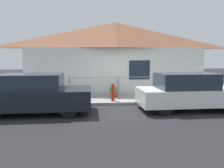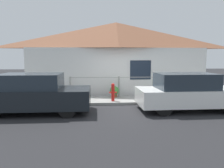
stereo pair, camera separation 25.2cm
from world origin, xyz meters
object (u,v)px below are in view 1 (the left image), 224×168
car_left (35,94)px  potted_plant_near_hydrant (114,91)px  car_right (188,92)px  fire_hydrant (113,92)px

car_left → potted_plant_near_hydrant: (3.16, 2.36, -0.31)m
car_right → potted_plant_near_hydrant: (-2.68, 2.36, -0.30)m
car_right → potted_plant_near_hydrant: 3.58m
car_left → car_right: 5.84m
car_left → fire_hydrant: bearing=25.8°
car_left → potted_plant_near_hydrant: car_left is taller
potted_plant_near_hydrant → fire_hydrant: bearing=-98.8°
car_right → potted_plant_near_hydrant: car_right is taller
car_right → car_left: bearing=179.2°
fire_hydrant → potted_plant_near_hydrant: bearing=81.2°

